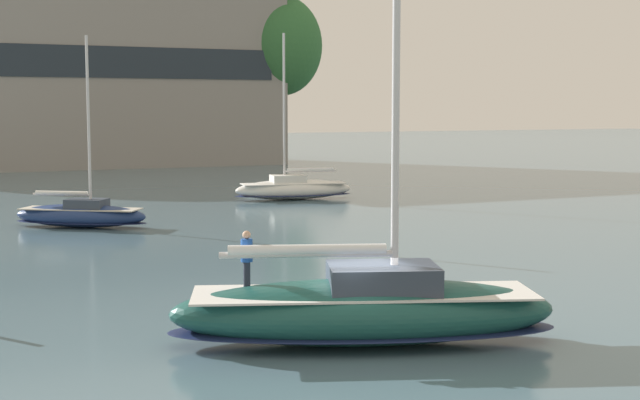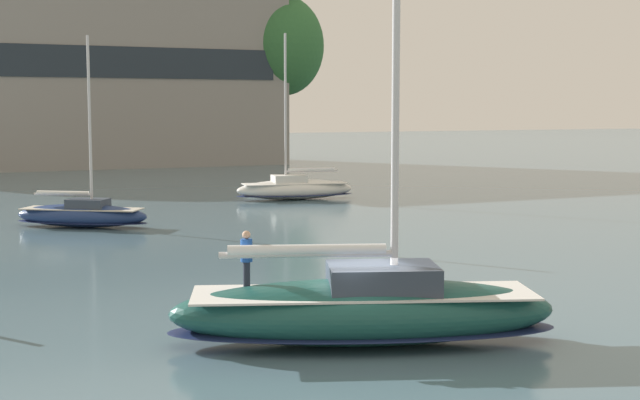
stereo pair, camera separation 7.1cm
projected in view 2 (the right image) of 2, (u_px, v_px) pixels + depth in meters
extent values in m
plane|color=slate|center=(363.00, 344.00, 25.48)|extent=(400.00, 400.00, 0.00)
cube|color=gray|center=(102.00, 74.00, 102.84)|extent=(40.92, 14.43, 21.18)
cube|color=#1E2833|center=(114.00, 62.00, 96.12)|extent=(36.82, 0.10, 3.39)
cylinder|color=brown|center=(284.00, 118.00, 108.21)|extent=(0.87, 0.87, 10.88)
ellipsoid|color=#336B38|center=(283.00, 46.00, 107.31)|extent=(9.79, 9.79, 11.97)
ellipsoid|color=#194C47|center=(363.00, 312.00, 25.38)|extent=(11.42, 6.70, 1.88)
ellipsoid|color=#19234C|center=(363.00, 329.00, 25.43)|extent=(11.53, 6.76, 0.23)
cube|color=silver|center=(363.00, 293.00, 25.32)|extent=(10.01, 5.78, 0.06)
cube|color=#333D4C|center=(383.00, 278.00, 25.32)|extent=(3.64, 3.09, 0.77)
cylinder|color=silver|center=(396.00, 47.00, 24.67)|extent=(0.22, 0.22, 13.79)
cylinder|color=silver|center=(307.00, 254.00, 25.09)|extent=(4.73, 1.88, 0.19)
cylinder|color=white|center=(307.00, 250.00, 25.08)|extent=(4.30, 1.82, 0.30)
cylinder|color=#232838|center=(247.00, 276.00, 25.41)|extent=(0.26, 0.26, 0.85)
cylinder|color=#1E4CA5|center=(246.00, 250.00, 25.33)|extent=(0.44, 0.44, 0.65)
sphere|color=tan|center=(246.00, 235.00, 25.29)|extent=(0.24, 0.24, 0.24)
ellipsoid|color=navy|center=(82.00, 216.00, 50.33)|extent=(7.59, 6.14, 1.31)
ellipsoid|color=#19234C|center=(82.00, 222.00, 50.37)|extent=(7.66, 6.20, 0.16)
cube|color=#BCB7A8|center=(82.00, 209.00, 50.29)|extent=(6.63, 5.33, 0.06)
cube|color=#333D4C|center=(88.00, 204.00, 50.19)|extent=(2.64, 2.47, 0.54)
cylinder|color=silver|center=(90.00, 123.00, 49.68)|extent=(0.15, 0.15, 9.64)
cylinder|color=silver|center=(63.00, 194.00, 50.40)|extent=(2.94, 2.07, 0.13)
cylinder|color=white|center=(63.00, 193.00, 50.39)|extent=(2.70, 1.94, 0.21)
ellipsoid|color=white|center=(295.00, 189.00, 65.54)|extent=(8.97, 3.72, 1.48)
ellipsoid|color=#19234C|center=(295.00, 195.00, 65.58)|extent=(9.06, 3.76, 0.18)
cube|color=silver|center=(295.00, 183.00, 65.49)|extent=(7.88, 3.18, 0.06)
cube|color=silver|center=(289.00, 179.00, 65.34)|extent=(2.67, 2.05, 0.61)
cylinder|color=silver|center=(285.00, 109.00, 64.74)|extent=(0.17, 0.17, 10.88)
cylinder|color=silver|center=(311.00, 171.00, 65.74)|extent=(3.90, 0.74, 0.15)
cylinder|color=white|center=(311.00, 170.00, 65.73)|extent=(3.52, 0.76, 0.24)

